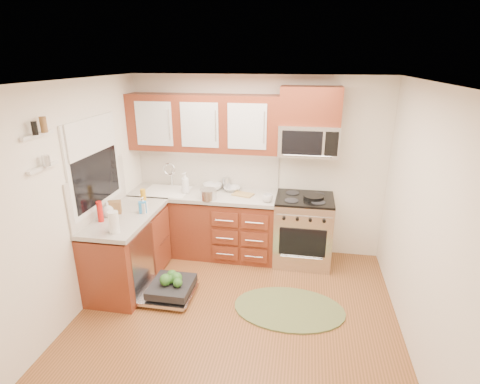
% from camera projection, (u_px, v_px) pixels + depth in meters
% --- Properties ---
extents(floor, '(3.50, 3.50, 0.00)m').
position_uv_depth(floor, '(235.00, 321.00, 4.07)').
color(floor, brown).
rests_on(floor, ground).
extents(ceiling, '(3.50, 3.50, 0.00)m').
position_uv_depth(ceiling, '(234.00, 82.00, 3.23)').
color(ceiling, white).
rests_on(ceiling, ground).
extents(wall_back, '(3.50, 0.04, 2.50)m').
position_uv_depth(wall_back, '(258.00, 167.00, 5.27)').
color(wall_back, white).
rests_on(wall_back, ground).
extents(wall_front, '(3.50, 0.04, 2.50)m').
position_uv_depth(wall_front, '(174.00, 341.00, 2.03)').
color(wall_front, white).
rests_on(wall_front, ground).
extents(wall_left, '(0.04, 3.50, 2.50)m').
position_uv_depth(wall_left, '(71.00, 204.00, 3.94)').
color(wall_left, white).
rests_on(wall_left, ground).
extents(wall_right, '(0.04, 3.50, 2.50)m').
position_uv_depth(wall_right, '(425.00, 229.00, 3.36)').
color(wall_right, white).
rests_on(wall_right, ground).
extents(base_cabinet_back, '(2.05, 0.60, 0.85)m').
position_uv_depth(base_cabinet_back, '(204.00, 225.00, 5.39)').
color(base_cabinet_back, maroon).
rests_on(base_cabinet_back, ground).
extents(base_cabinet_left, '(0.60, 1.25, 0.85)m').
position_uv_depth(base_cabinet_left, '(128.00, 252.00, 4.65)').
color(base_cabinet_left, maroon).
rests_on(base_cabinet_left, ground).
extents(countertop_back, '(2.07, 0.64, 0.05)m').
position_uv_depth(countertop_back, '(203.00, 195.00, 5.22)').
color(countertop_back, beige).
rests_on(countertop_back, base_cabinet_back).
extents(countertop_left, '(0.64, 1.27, 0.05)m').
position_uv_depth(countertop_left, '(125.00, 217.00, 4.49)').
color(countertop_left, beige).
rests_on(countertop_left, base_cabinet_left).
extents(backsplash_back, '(2.05, 0.02, 0.57)m').
position_uv_depth(backsplash_back, '(208.00, 167.00, 5.39)').
color(backsplash_back, beige).
rests_on(backsplash_back, ground).
extents(backsplash_left, '(0.02, 1.25, 0.57)m').
position_uv_depth(backsplash_left, '(99.00, 191.00, 4.43)').
color(backsplash_left, beige).
rests_on(backsplash_left, ground).
extents(upper_cabinets, '(2.05, 0.35, 0.75)m').
position_uv_depth(upper_cabinets, '(203.00, 123.00, 5.02)').
color(upper_cabinets, maroon).
rests_on(upper_cabinets, ground).
extents(cabinet_over_mw, '(0.76, 0.35, 0.47)m').
position_uv_depth(cabinet_over_mw, '(311.00, 105.00, 4.70)').
color(cabinet_over_mw, maroon).
rests_on(cabinet_over_mw, ground).
extents(range, '(0.76, 0.64, 0.95)m').
position_uv_depth(range, '(303.00, 230.00, 5.12)').
color(range, silver).
rests_on(range, ground).
extents(microwave, '(0.76, 0.38, 0.40)m').
position_uv_depth(microwave, '(308.00, 140.00, 4.82)').
color(microwave, silver).
rests_on(microwave, ground).
extents(sink, '(0.62, 0.50, 0.26)m').
position_uv_depth(sink, '(167.00, 199.00, 5.32)').
color(sink, white).
rests_on(sink, ground).
extents(dishwasher, '(0.70, 0.60, 0.20)m').
position_uv_depth(dishwasher, '(169.00, 289.00, 4.46)').
color(dishwasher, silver).
rests_on(dishwasher, ground).
extents(window, '(0.03, 1.05, 1.05)m').
position_uv_depth(window, '(94.00, 164.00, 4.29)').
color(window, white).
rests_on(window, ground).
extents(window_blind, '(0.02, 0.96, 0.40)m').
position_uv_depth(window_blind, '(92.00, 136.00, 4.18)').
color(window_blind, white).
rests_on(window_blind, ground).
extents(shelf_upper, '(0.04, 0.40, 0.03)m').
position_uv_depth(shelf_upper, '(37.00, 135.00, 3.34)').
color(shelf_upper, white).
rests_on(shelf_upper, ground).
extents(shelf_lower, '(0.04, 0.40, 0.03)m').
position_uv_depth(shelf_lower, '(43.00, 167.00, 3.44)').
color(shelf_lower, white).
rests_on(shelf_lower, ground).
extents(rug, '(1.46, 1.20, 0.02)m').
position_uv_depth(rug, '(289.00, 309.00, 4.25)').
color(rug, '#617241').
rests_on(rug, ground).
extents(skillet, '(0.34, 0.34, 0.05)m').
position_uv_depth(skillet, '(314.00, 197.00, 4.90)').
color(skillet, black).
rests_on(skillet, range).
extents(stock_pot, '(0.23, 0.23, 0.13)m').
position_uv_depth(stock_pot, '(208.00, 194.00, 4.96)').
color(stock_pot, silver).
rests_on(stock_pot, countertop_back).
extents(cutting_board, '(0.31, 0.25, 0.02)m').
position_uv_depth(cutting_board, '(243.00, 194.00, 5.12)').
color(cutting_board, '#A5864B').
rests_on(cutting_board, countertop_back).
extents(canister, '(0.13, 0.13, 0.17)m').
position_uv_depth(canister, '(226.00, 183.00, 5.33)').
color(canister, silver).
rests_on(canister, countertop_back).
extents(paper_towel_roll, '(0.11, 0.11, 0.24)m').
position_uv_depth(paper_towel_roll, '(114.00, 222.00, 3.99)').
color(paper_towel_roll, white).
rests_on(paper_towel_roll, countertop_left).
extents(mustard_bottle, '(0.08, 0.08, 0.21)m').
position_uv_depth(mustard_bottle, '(143.00, 197.00, 4.75)').
color(mustard_bottle, orange).
rests_on(mustard_bottle, countertop_left).
extents(red_bottle, '(0.07, 0.07, 0.24)m').
position_uv_depth(red_bottle, '(100.00, 212.00, 4.26)').
color(red_bottle, red).
rests_on(red_bottle, countertop_left).
extents(wooden_box, '(0.18, 0.16, 0.15)m').
position_uv_depth(wooden_box, '(115.00, 207.00, 4.51)').
color(wooden_box, brown).
rests_on(wooden_box, countertop_left).
extents(blue_carton, '(0.11, 0.09, 0.15)m').
position_uv_depth(blue_carton, '(143.00, 207.00, 4.52)').
color(blue_carton, '#297CBF').
rests_on(blue_carton, countertop_left).
extents(bowl_a, '(0.28, 0.28, 0.06)m').
position_uv_depth(bowl_a, '(232.00, 189.00, 5.29)').
color(bowl_a, '#999999').
rests_on(bowl_a, countertop_back).
extents(bowl_b, '(0.36, 0.36, 0.08)m').
position_uv_depth(bowl_b, '(213.00, 187.00, 5.33)').
color(bowl_b, '#999999').
rests_on(bowl_b, countertop_back).
extents(cup, '(0.16, 0.16, 0.10)m').
position_uv_depth(cup, '(268.00, 198.00, 4.87)').
color(cup, '#999999').
rests_on(cup, countertop_back).
extents(soap_bottle_a, '(0.15, 0.15, 0.30)m').
position_uv_depth(soap_bottle_a, '(185.00, 183.00, 5.16)').
color(soap_bottle_a, '#999999').
rests_on(soap_bottle_a, countertop_back).
extents(soap_bottle_b, '(0.10, 0.10, 0.19)m').
position_uv_depth(soap_bottle_b, '(143.00, 205.00, 4.52)').
color(soap_bottle_b, '#999999').
rests_on(soap_bottle_b, countertop_left).
extents(soap_bottle_c, '(0.18, 0.18, 0.19)m').
position_uv_depth(soap_bottle_c, '(107.00, 209.00, 4.41)').
color(soap_bottle_c, '#999999').
rests_on(soap_bottle_c, countertop_left).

